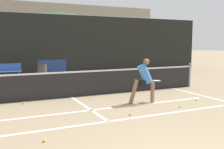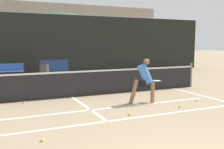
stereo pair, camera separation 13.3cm
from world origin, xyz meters
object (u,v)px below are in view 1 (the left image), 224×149
object	(u,v)px
trash_bin	(42,71)
courtside_bench	(6,71)
parked_car	(46,62)
player_practicing	(145,79)

from	to	relation	value
trash_bin	courtside_bench	bearing A→B (deg)	174.70
courtside_bench	trash_bin	xyz separation A→B (m)	(1.87, -0.17, -0.04)
trash_bin	parked_car	world-z (taller)	parked_car
courtside_bench	parked_car	size ratio (longest dim) A/B	0.35
courtside_bench	trash_bin	world-z (taller)	courtside_bench
player_practicing	courtside_bench	distance (m)	8.65
player_practicing	trash_bin	xyz separation A→B (m)	(-1.94, 7.59, -0.36)
parked_car	courtside_bench	bearing A→B (deg)	-128.68
player_practicing	courtside_bench	xyz separation A→B (m)	(-3.81, 7.76, -0.33)
player_practicing	parked_car	size ratio (longest dim) A/B	0.32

